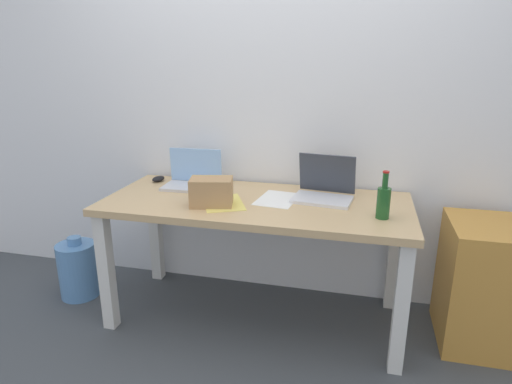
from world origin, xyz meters
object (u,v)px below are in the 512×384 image
object	(u,v)px
desk	(256,217)
computer_mouse	(158,179)
cardboard_box	(211,192)
water_cooler_jug	(78,269)
laptop_right	(324,190)
filing_cabinet	(482,284)
beer_bottle	(384,201)
laptop_left	(193,179)

from	to	relation	value
desk	computer_mouse	xyz separation A→B (m)	(-0.71, 0.23, 0.12)
computer_mouse	cardboard_box	world-z (taller)	cardboard_box
cardboard_box	water_cooler_jug	world-z (taller)	cardboard_box
laptop_right	water_cooler_jug	xyz separation A→B (m)	(-1.56, -0.16, -0.61)
filing_cabinet	beer_bottle	bearing A→B (deg)	-161.44
laptop_right	water_cooler_jug	bearing A→B (deg)	-174.04
laptop_left	computer_mouse	world-z (taller)	laptop_left
laptop_left	desk	bearing A→B (deg)	-20.82
laptop_left	water_cooler_jug	xyz separation A→B (m)	(-0.75, -0.21, -0.61)
laptop_left	water_cooler_jug	world-z (taller)	laptop_left
filing_cabinet	computer_mouse	bearing A→B (deg)	175.16
computer_mouse	laptop_left	bearing A→B (deg)	-0.36
laptop_right	filing_cabinet	world-z (taller)	laptop_right
cardboard_box	water_cooler_jug	bearing A→B (deg)	174.47
laptop_right	computer_mouse	size ratio (longest dim) A/B	3.50
cardboard_box	beer_bottle	bearing A→B (deg)	1.06
laptop_left	computer_mouse	distance (m)	0.27
laptop_right	cardboard_box	bearing A→B (deg)	-156.12
laptop_right	filing_cabinet	xyz separation A→B (m)	(0.87, -0.05, -0.45)
laptop_left	filing_cabinet	xyz separation A→B (m)	(1.69, -0.10, -0.45)
beer_bottle	water_cooler_jug	distance (m)	1.98
beer_bottle	cardboard_box	size ratio (longest dim) A/B	1.08
cardboard_box	water_cooler_jug	size ratio (longest dim) A/B	0.55
laptop_left	water_cooler_jug	bearing A→B (deg)	-164.11
water_cooler_jug	desk	bearing A→B (deg)	2.03
laptop_left	cardboard_box	distance (m)	0.39
laptop_right	beer_bottle	world-z (taller)	laptop_right
laptop_right	cardboard_box	size ratio (longest dim) A/B	1.56
water_cooler_jug	filing_cabinet	world-z (taller)	filing_cabinet
desk	laptop_right	xyz separation A→B (m)	(0.37, 0.12, 0.15)
computer_mouse	cardboard_box	distance (m)	0.62
laptop_right	laptop_left	bearing A→B (deg)	176.52
beer_bottle	water_cooler_jug	size ratio (longest dim) A/B	0.59
cardboard_box	filing_cabinet	size ratio (longest dim) A/B	0.33
laptop_right	filing_cabinet	bearing A→B (deg)	-3.51
cardboard_box	filing_cabinet	xyz separation A→B (m)	(1.45, 0.20, -0.47)
laptop_left	filing_cabinet	size ratio (longest dim) A/B	0.49
laptop_right	water_cooler_jug	distance (m)	1.68
filing_cabinet	desk	bearing A→B (deg)	-176.91
desk	laptop_left	world-z (taller)	laptop_left
desk	laptop_right	distance (m)	0.42
filing_cabinet	laptop_right	bearing A→B (deg)	176.49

